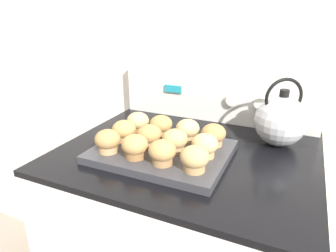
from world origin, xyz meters
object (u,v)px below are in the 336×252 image
object	(u,v)px
muffin_r0_c0	(108,141)
muffin_r2_c3	(213,135)
muffin_r1_c0	(124,131)
muffin_r1_c3	(205,145)
muffin_r0_c3	(195,159)
muffin_r2_c0	(138,122)
muffin_r1_c2	(175,141)
muffin_pan	(162,152)
muffin_r2_c1	(161,126)
muffin_r0_c1	(135,146)
muffin_r1_c1	(149,136)
muffin_r2_c2	(188,130)
muffin_r0_c2	(162,152)
tea_kettle	(281,120)

from	to	relation	value
muffin_r0_c0	muffin_r2_c3	world-z (taller)	same
muffin_r1_c0	muffin_r1_c3	distance (m)	0.25
muffin_r0_c3	muffin_r2_c0	xyz separation A→B (m)	(-0.26, 0.17, 0.00)
muffin_r0_c3	muffin_r1_c2	size ratio (longest dim) A/B	1.00
muffin_pan	muffin_r2_c1	size ratio (longest dim) A/B	5.26
muffin_r0_c1	muffin_r2_c1	distance (m)	0.17
muffin_r1_c0	muffin_r1_c1	xyz separation A→B (m)	(0.09, -0.00, 0.00)
muffin_r0_c0	muffin_r2_c2	world-z (taller)	same
muffin_r2_c3	muffin_r0_c0	bearing A→B (deg)	-147.03
muffin_r1_c1	muffin_r2_c1	size ratio (longest dim) A/B	1.00
muffin_r2_c0	muffin_r2_c2	bearing A→B (deg)	1.51
muffin_r1_c2	muffin_r1_c3	xyz separation A→B (m)	(0.09, 0.00, 0.00)
muffin_r2_c1	muffin_pan	bearing A→B (deg)	-62.43
muffin_r0_c2	muffin_r2_c2	xyz separation A→B (m)	(0.00, 0.17, 0.00)
muffin_r2_c0	muffin_r2_c3	distance (m)	0.25
muffin_r0_c1	muffin_r0_c2	size ratio (longest dim) A/B	1.00
muffin_r0_c1	muffin_r2_c0	bearing A→B (deg)	117.32
muffin_r0_c3	muffin_r2_c3	xyz separation A→B (m)	(-0.00, 0.17, 0.00)
muffin_r0_c2	muffin_r0_c3	xyz separation A→B (m)	(0.09, 0.00, 0.00)
muffin_r1_c1	tea_kettle	bearing A→B (deg)	32.87
muffin_r2_c2	muffin_r0_c1	bearing A→B (deg)	-116.84
muffin_r0_c1	muffin_r2_c2	size ratio (longest dim) A/B	1.00
muffin_r0_c0	tea_kettle	distance (m)	0.52
muffin_r0_c3	muffin_r1_c2	xyz separation A→B (m)	(-0.09, 0.08, 0.00)
muffin_pan	muffin_r0_c1	distance (m)	0.10
muffin_r0_c0	muffin_r0_c3	size ratio (longest dim) A/B	1.00
muffin_r0_c3	muffin_r2_c1	distance (m)	0.24
muffin_r0_c1	muffin_r1_c0	distance (m)	0.12
muffin_pan	muffin_r0_c1	xyz separation A→B (m)	(-0.04, -0.08, 0.04)
muffin_r2_c1	muffin_r1_c0	bearing A→B (deg)	-133.00
muffin_r1_c3	muffin_r2_c2	size ratio (longest dim) A/B	1.00
muffin_r1_c2	muffin_r1_c3	distance (m)	0.09
muffin_r0_c2	muffin_r2_c1	size ratio (longest dim) A/B	1.00
muffin_r1_c1	muffin_r1_c2	xyz separation A→B (m)	(0.08, -0.00, 0.00)
muffin_r0_c1	muffin_r0_c3	distance (m)	0.17
muffin_r2_c0	muffin_r2_c3	size ratio (longest dim) A/B	1.00
tea_kettle	muffin_r2_c3	bearing A→B (deg)	-141.67
muffin_r1_c1	muffin_r2_c0	xyz separation A→B (m)	(-0.09, 0.08, 0.00)
muffin_r0_c1	muffin_r1_c3	xyz separation A→B (m)	(0.17, 0.08, 0.00)
muffin_r1_c0	tea_kettle	world-z (taller)	tea_kettle
muffin_r0_c3	muffin_r2_c2	xyz separation A→B (m)	(-0.08, 0.17, 0.00)
muffin_r1_c0	muffin_r1_c1	bearing A→B (deg)	-0.06
muffin_r1_c2	muffin_r2_c2	world-z (taller)	same
muffin_r0_c1	muffin_r1_c1	size ratio (longest dim) A/B	1.00
muffin_r2_c0	muffin_r0_c0	bearing A→B (deg)	-90.44
muffin_r0_c3	muffin_r1_c1	world-z (taller)	same
muffin_r0_c1	muffin_r1_c3	size ratio (longest dim) A/B	1.00
muffin_r1_c1	muffin_pan	bearing A→B (deg)	1.86
muffin_r2_c0	muffin_r2_c3	world-z (taller)	same
muffin_r0_c1	muffin_r1_c0	world-z (taller)	same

